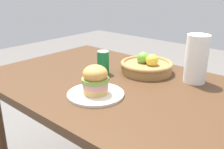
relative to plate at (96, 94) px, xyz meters
name	(u,v)px	position (x,y,z in m)	size (l,w,h in m)	color
dining_table	(117,101)	(-0.03, 0.18, -0.11)	(1.40, 0.90, 0.75)	#4C301C
plate	(96,94)	(0.00, 0.00, 0.00)	(0.25, 0.25, 0.01)	silver
sandwich	(95,80)	(0.00, 0.00, 0.07)	(0.12, 0.12, 0.13)	#DBAD60
soda_can	(103,62)	(-0.18, 0.24, 0.06)	(0.07, 0.07, 0.13)	#147238
fruit_basket	(147,66)	(0.00, 0.41, 0.03)	(0.29, 0.29, 0.11)	#9E7542
paper_towel_roll	(196,59)	(0.26, 0.45, 0.11)	(0.11, 0.11, 0.24)	white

